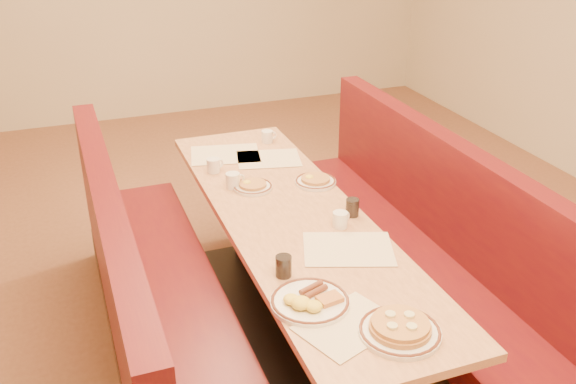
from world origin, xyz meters
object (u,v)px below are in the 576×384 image
object	(u,v)px
booth_left	(155,309)
eggs_plate	(310,301)
coffee_mug_d	(214,165)
diner_table	(293,278)
pancake_plate	(400,329)
coffee_mug_b	(233,180)
coffee_mug_a	(341,219)
soda_tumbler_near	(284,266)
coffee_mug_c	(268,136)
booth_right	(413,255)
soda_tumbler_mid	(352,208)

from	to	relation	value
booth_left	eggs_plate	distance (m)	0.99
eggs_plate	coffee_mug_d	world-z (taller)	coffee_mug_d
diner_table	eggs_plate	size ratio (longest dim) A/B	7.83
pancake_plate	coffee_mug_b	size ratio (longest dim) A/B	2.78
coffee_mug_a	soda_tumbler_near	xyz separation A→B (m)	(-0.41, -0.31, 0.01)
coffee_mug_d	coffee_mug_c	bearing A→B (deg)	17.36
booth_left	soda_tumbler_near	distance (m)	0.83
diner_table	coffee_mug_d	bearing A→B (deg)	109.63
eggs_plate	soda_tumbler_near	size ratio (longest dim) A/B	3.34
eggs_plate	coffee_mug_a	size ratio (longest dim) A/B	3.16
eggs_plate	coffee_mug_c	distance (m)	1.78
soda_tumbler_near	coffee_mug_d	bearing A→B (deg)	90.24
coffee_mug_b	coffee_mug_a	bearing A→B (deg)	-63.75
coffee_mug_d	booth_right	bearing A→B (deg)	-54.10
soda_tumbler_near	soda_tumbler_mid	world-z (taller)	soda_tumbler_near
pancake_plate	soda_tumbler_mid	bearing A→B (deg)	75.20
coffee_mug_a	coffee_mug_c	world-z (taller)	same
booth_right	coffee_mug_b	distance (m)	1.10
booth_right	coffee_mug_b	bearing A→B (deg)	155.39
booth_left	coffee_mug_a	bearing A→B (deg)	-11.76
booth_right	pancake_plate	world-z (taller)	booth_right
coffee_mug_a	coffee_mug_b	bearing A→B (deg)	97.47
diner_table	coffee_mug_c	bearing A→B (deg)	78.38
soda_tumbler_mid	booth_right	bearing A→B (deg)	13.16
eggs_plate	soda_tumbler_mid	bearing A→B (deg)	52.21
coffee_mug_b	soda_tumbler_mid	size ratio (longest dim) A/B	1.21
coffee_mug_c	pancake_plate	bearing A→B (deg)	-101.12
booth_left	coffee_mug_a	world-z (taller)	booth_left
booth_left	booth_right	bearing A→B (deg)	0.00
diner_table	soda_tumbler_mid	size ratio (longest dim) A/B	27.19
eggs_plate	coffee_mug_c	world-z (taller)	coffee_mug_c
coffee_mug_b	diner_table	bearing A→B (deg)	-70.55
coffee_mug_c	eggs_plate	bearing A→B (deg)	-109.79
booth_left	coffee_mug_d	xyz separation A→B (m)	(0.50, 0.66, 0.43)
pancake_plate	eggs_plate	xyz separation A→B (m)	(-0.25, 0.29, -0.00)
diner_table	coffee_mug_b	size ratio (longest dim) A/B	22.48
soda_tumbler_near	coffee_mug_b	bearing A→B (deg)	87.32
booth_left	soda_tumbler_mid	xyz separation A→B (m)	(1.01, -0.11, 0.43)
soda_tumbler_near	soda_tumbler_mid	xyz separation A→B (m)	(0.51, 0.39, -0.00)
pancake_plate	eggs_plate	size ratio (longest dim) A/B	0.97
coffee_mug_b	coffee_mug_c	size ratio (longest dim) A/B	1.07
diner_table	coffee_mug_c	xyz separation A→B (m)	(0.20, 1.00, 0.42)
booth_right	coffee_mug_a	world-z (taller)	booth_right
coffee_mug_b	soda_tumbler_mid	xyz separation A→B (m)	(0.47, -0.53, 0.00)
booth_left	eggs_plate	xyz separation A→B (m)	(0.53, -0.73, 0.41)
diner_table	eggs_plate	world-z (taller)	eggs_plate
booth_right	coffee_mug_c	size ratio (longest dim) A/B	24.13
soda_tumbler_mid	booth_left	bearing A→B (deg)	174.04
diner_table	soda_tumbler_near	world-z (taller)	soda_tumbler_near
coffee_mug_a	coffee_mug_b	size ratio (longest dim) A/B	0.91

